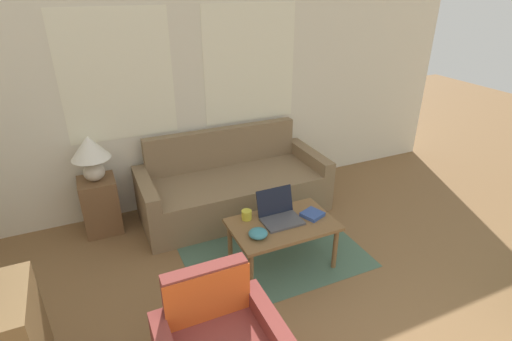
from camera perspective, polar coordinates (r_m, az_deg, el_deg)
name	(u,v)px	position (r m, az deg, el deg)	size (l,w,h in m)	color
wall_back	(197,91)	(4.53, -8.50, 11.12)	(6.77, 0.06, 2.60)	silver
rug	(258,234)	(4.26, 0.28, -9.02)	(1.69, 1.92, 0.01)	#476651
couch	(233,188)	(4.57, -3.37, -2.46)	(2.08, 0.87, 0.89)	#846B4C
side_table	(101,205)	(4.48, -21.31, -4.63)	(0.36, 0.36, 0.59)	brown
table_lamp	(90,152)	(4.23, -22.61, 2.45)	(0.38, 0.38, 0.47)	beige
coffee_table	(282,228)	(3.64, 3.81, -8.22)	(0.94, 0.59, 0.45)	brown
laptop	(279,214)	(3.64, 3.35, -6.16)	(0.35, 0.32, 0.26)	#47474C
cup_navy	(247,215)	(3.64, -1.35, -6.35)	(0.09, 0.09, 0.09)	gold
snack_bowl	(258,233)	(3.41, 0.30, -8.98)	(0.16, 0.16, 0.07)	teal
book_red	(312,214)	(3.73, 8.06, -6.22)	(0.22, 0.22, 0.04)	#334C8E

